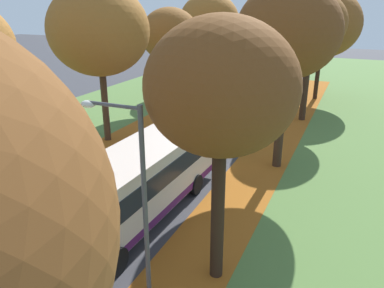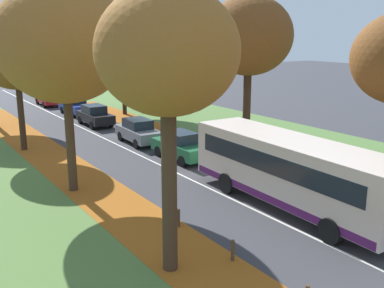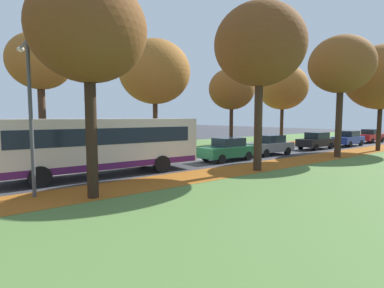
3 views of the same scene
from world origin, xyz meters
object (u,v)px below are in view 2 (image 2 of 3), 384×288
Objects in this scene: bollard_fifth at (179,218)px; tree_left_far at (16,55)px; tree_right_mid at (249,36)px; car_blue_fourth_in_line at (75,106)px; tree_left_mid at (64,42)px; tree_right_far at (164,36)px; bollard_fourth at (233,251)px; car_green_lead at (181,146)px; car_black_third_in_line at (95,115)px; tree_right_distant at (122,40)px; tree_left_near at (168,54)px; car_grey_following at (139,131)px; car_red_trailing at (48,97)px; bus at (292,169)px.

tree_left_far is at bearing 97.09° from bollard_fifth.
tree_right_mid is 2.21× the size of car_blue_fourth_in_line.
tree_left_mid reaches higher than tree_right_far.
bollard_fourth is 0.17× the size of car_green_lead.
car_black_third_in_line is (6.72, 4.74, -5.12)m from tree_left_far.
tree_right_far is 10.81m from car_green_lead.
car_blue_fourth_in_line is at bearing 55.36° from tree_left_far.
tree_right_distant is at bearing 89.53° from tree_right_far.
tree_left_far is 11.08× the size of bollard_fourth.
tree_right_mid reaches higher than bollard_fourth.
tree_left_mid is at bearing -138.15° from tree_right_far.
tree_right_distant is (10.88, 25.81, -0.06)m from tree_left_near.
car_grey_following is 12.79m from car_blue_fourth_in_line.
car_grey_following is at bearing 92.58° from car_green_lead.
tree_right_mid reaches higher than car_black_third_in_line.
car_blue_fourth_in_line is 6.65m from car_red_trailing.
tree_left_mid is at bearing 106.99° from bollard_fifth.
tree_right_distant is at bearing 67.15° from tree_left_near.
tree_left_near is 0.94× the size of tree_right_far.
tree_right_mid is at bearing -72.70° from car_black_third_in_line.
car_blue_fourth_in_line is (7.13, 19.36, -6.02)m from tree_left_mid.
tree_left_mid is 1.02× the size of tree_right_mid.
tree_left_mid reaches higher than car_green_lead.
car_blue_fourth_in_line is (0.25, 12.79, 0.00)m from car_grey_following.
tree_right_far is 12.54× the size of bollard_fourth.
bollard_fourth is at bearing -78.26° from tree_left_mid.
bollard_fourth is 0.17× the size of car_black_third_in_line.
bus reaches higher than bollard_fourth.
tree_right_far is 2.15× the size of car_blue_fourth_in_line.
car_black_third_in_line is at bearing -89.75° from car_red_trailing.
car_grey_following is at bearing 122.86° from tree_right_mid.
bollard_fourth is at bearing -155.85° from bus.
tree_right_mid reaches higher than tree_left_far.
bollard_fifth is at bearing 52.83° from tree_left_near.
tree_right_distant reaches higher than bollard_fifth.
tree_left_mid reaches higher than tree_left_far.
car_blue_fourth_in_line is at bearing 75.81° from tree_left_near.
tree_left_far is at bearing 89.94° from tree_left_mid.
bollard_fourth is 16.79m from car_grey_following.
tree_left_far is 1.90× the size of car_blue_fourth_in_line.
bus reaches higher than car_green_lead.
bollard_fifth is 0.07× the size of bus.
bollard_fourth is 0.17× the size of car_red_trailing.
bus is at bearing -99.37° from tree_right_distant.
bus reaches higher than bollard_fifth.
tree_left_mid is 27.50m from car_red_trailing.
tree_right_distant is at bearing 68.92° from bollard_fifth.
bollard_fourth is 0.17× the size of car_grey_following.
bollard_fourth is 0.07× the size of bus.
car_green_lead is (5.14, 11.12, 0.45)m from bollard_fourth.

